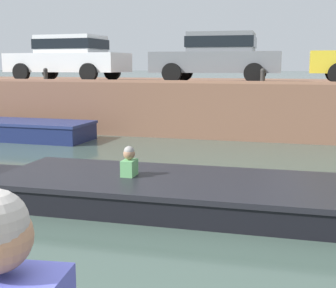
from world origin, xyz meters
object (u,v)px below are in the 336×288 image
(motorboat_passing, at_px, (165,191))
(car_left_inner_grey, at_px, (218,55))
(car_leftmost_white, at_px, (69,56))
(boat_moored_west_navy, at_px, (9,129))
(mooring_bollard_west, at_px, (46,74))
(mooring_bollard_mid, at_px, (263,75))

(motorboat_passing, xyz_separation_m, car_left_inner_grey, (-0.62, 8.03, 2.30))
(car_leftmost_white, bearing_deg, boat_moored_west_navy, -103.30)
(boat_moored_west_navy, xyz_separation_m, car_left_inner_grey, (5.91, 2.77, 2.24))
(motorboat_passing, distance_m, mooring_bollard_west, 9.41)
(boat_moored_west_navy, distance_m, mooring_bollard_mid, 7.76)
(car_leftmost_white, height_order, mooring_bollard_mid, car_leftmost_white)
(motorboat_passing, height_order, car_leftmost_white, car_leftmost_white)
(motorboat_passing, bearing_deg, car_left_inner_grey, 94.41)
(car_left_inner_grey, bearing_deg, motorboat_passing, -85.59)
(car_leftmost_white, distance_m, mooring_bollard_west, 1.30)
(mooring_bollard_mid, bearing_deg, car_leftmost_white, 170.61)
(motorboat_passing, height_order, car_left_inner_grey, car_left_inner_grey)
(boat_moored_west_navy, relative_size, mooring_bollard_mid, 12.70)
(motorboat_passing, bearing_deg, mooring_bollard_mid, 82.74)
(motorboat_passing, relative_size, car_leftmost_white, 1.72)
(car_left_inner_grey, xyz_separation_m, mooring_bollard_mid, (1.50, -1.12, -0.61))
(car_left_inner_grey, xyz_separation_m, mooring_bollard_west, (-5.54, -1.12, -0.61))
(car_left_inner_grey, bearing_deg, boat_moored_west_navy, -154.88)
(boat_moored_west_navy, bearing_deg, car_left_inner_grey, 25.12)
(motorboat_passing, xyz_separation_m, mooring_bollard_west, (-6.16, 6.91, 1.69))
(car_left_inner_grey, relative_size, mooring_bollard_mid, 9.19)
(mooring_bollard_west, bearing_deg, motorboat_passing, -48.28)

